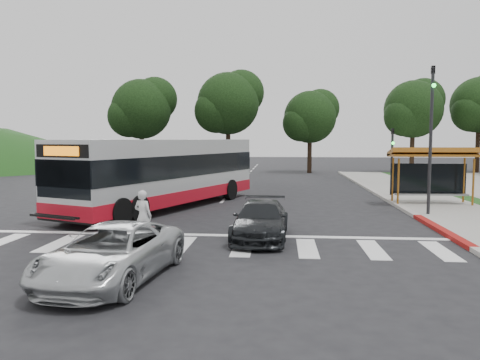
# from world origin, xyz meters

# --- Properties ---
(ground) EXTENTS (140.00, 140.00, 0.00)m
(ground) POSITION_xyz_m (0.00, 0.00, 0.00)
(ground) COLOR black
(ground) RESTS_ON ground
(sidewalk_east) EXTENTS (4.00, 40.00, 0.12)m
(sidewalk_east) POSITION_xyz_m (11.00, 8.00, 0.06)
(sidewalk_east) COLOR gray
(sidewalk_east) RESTS_ON ground
(curb_east) EXTENTS (0.30, 40.00, 0.15)m
(curb_east) POSITION_xyz_m (9.00, 8.00, 0.07)
(curb_east) COLOR #9E9991
(curb_east) RESTS_ON ground
(curb_east_red) EXTENTS (0.32, 6.00, 0.15)m
(curb_east_red) POSITION_xyz_m (9.00, -2.00, 0.08)
(curb_east_red) COLOR maroon
(curb_east_red) RESTS_ON ground
(crosswalk_ladder) EXTENTS (18.00, 2.60, 0.01)m
(crosswalk_ladder) POSITION_xyz_m (0.00, -5.00, 0.01)
(crosswalk_ladder) COLOR silver
(crosswalk_ladder) RESTS_ON ground
(bus_shelter) EXTENTS (4.20, 1.60, 2.86)m
(bus_shelter) POSITION_xyz_m (10.80, 5.10, 2.35)
(bus_shelter) COLOR #915418
(bus_shelter) RESTS_ON sidewalk_east
(traffic_signal_ne_tall) EXTENTS (0.18, 0.37, 6.50)m
(traffic_signal_ne_tall) POSITION_xyz_m (9.60, 1.49, 3.88)
(traffic_signal_ne_tall) COLOR black
(traffic_signal_ne_tall) RESTS_ON ground
(traffic_signal_ne_short) EXTENTS (0.18, 0.37, 4.00)m
(traffic_signal_ne_short) POSITION_xyz_m (9.60, 8.49, 2.48)
(traffic_signal_ne_short) COLOR black
(traffic_signal_ne_short) RESTS_ON ground
(tree_ne_a) EXTENTS (6.16, 5.74, 9.30)m
(tree_ne_a) POSITION_xyz_m (16.08, 28.06, 6.39)
(tree_ne_a) COLOR black
(tree_ne_a) RESTS_ON parking_lot
(tree_ne_b) EXTENTS (6.16, 5.74, 10.02)m
(tree_ne_b) POSITION_xyz_m (23.08, 30.06, 6.92)
(tree_ne_b) COLOR black
(tree_ne_b) RESTS_ON ground
(tree_north_a) EXTENTS (6.60, 6.15, 10.17)m
(tree_north_a) POSITION_xyz_m (-1.92, 26.07, 6.92)
(tree_north_a) COLOR black
(tree_north_a) RESTS_ON ground
(tree_north_b) EXTENTS (5.72, 5.33, 8.43)m
(tree_north_b) POSITION_xyz_m (6.07, 28.06, 5.66)
(tree_north_b) COLOR black
(tree_north_b) RESTS_ON ground
(tree_north_c) EXTENTS (6.16, 5.74, 9.30)m
(tree_north_c) POSITION_xyz_m (-9.92, 24.06, 6.29)
(tree_north_c) COLOR black
(tree_north_c) RESTS_ON ground
(transit_bus) EXTENTS (7.39, 13.13, 3.36)m
(transit_bus) POSITION_xyz_m (-2.43, 3.09, 1.68)
(transit_bus) COLOR #B1B4B6
(transit_bus) RESTS_ON ground
(pedestrian) EXTENTS (0.72, 0.57, 1.72)m
(pedestrian) POSITION_xyz_m (-1.34, -4.53, 0.86)
(pedestrian) COLOR silver
(pedestrian) RESTS_ON ground
(dark_sedan) EXTENTS (1.94, 4.44, 1.27)m
(dark_sedan) POSITION_xyz_m (2.50, -3.69, 0.64)
(dark_sedan) COLOR black
(dark_sedan) RESTS_ON ground
(silver_suv_south) EXTENTS (2.79, 5.04, 1.33)m
(silver_suv_south) POSITION_xyz_m (-0.84, -8.72, 0.67)
(silver_suv_south) COLOR #B0B3B5
(silver_suv_south) RESTS_ON ground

